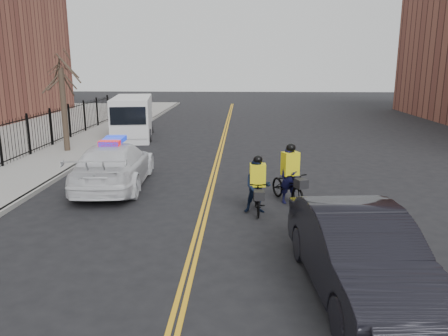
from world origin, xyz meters
TOP-DOWN VIEW (x-y plane):
  - ground at (0.00, 0.00)m, footprint 120.00×120.00m
  - center_line_left at (-0.08, 8.00)m, footprint 0.10×60.00m
  - center_line_right at (0.08, 8.00)m, footprint 0.10×60.00m
  - sidewalk at (-7.50, 8.00)m, footprint 3.00×60.00m
  - curb at (-6.00, 8.00)m, footprint 0.20×60.00m
  - iron_fence at (-9.00, 8.00)m, footprint 0.12×28.00m
  - street_tree at (-7.60, 10.00)m, footprint 3.20×3.20m
  - police_cruiser at (-3.47, 4.08)m, footprint 2.63×5.71m
  - dark_sedan at (3.37, -3.26)m, footprint 2.24×5.24m
  - cargo_van at (-5.47, 14.83)m, footprint 3.02×6.06m
  - cyclist_near at (2.66, 2.48)m, footprint 1.43×2.08m
  - cyclist_far at (1.59, 1.44)m, footprint 0.81×1.76m

SIDE VIEW (x-z plane):
  - ground at x=0.00m, z-range 0.00..0.00m
  - center_line_left at x=-0.08m, z-range 0.00..0.01m
  - center_line_right at x=0.08m, z-range 0.00..0.01m
  - sidewalk at x=-7.50m, z-range 0.00..0.15m
  - curb at x=-6.00m, z-range 0.00..0.15m
  - cyclist_near at x=2.66m, z-range -0.29..1.64m
  - cyclist_far at x=1.59m, z-range -0.19..1.57m
  - police_cruiser at x=-3.47m, z-range -0.07..1.70m
  - dark_sedan at x=3.37m, z-range 0.00..1.68m
  - iron_fence at x=-9.00m, z-range 0.00..2.00m
  - cargo_van at x=-5.47m, z-range -0.03..2.40m
  - street_tree at x=-7.60m, z-range 1.13..5.93m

